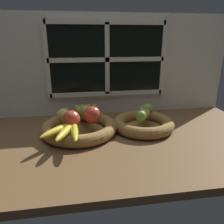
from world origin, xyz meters
TOP-DOWN VIEW (x-y plane):
  - ground_plane at (0.00, 0.00)cm, footprint 140.00×90.00cm
  - back_wall at (0.00, 29.77)cm, footprint 140.00×4.60cm
  - fruit_bowl_left at (-16.75, 1.60)cm, footprint 34.99×34.99cm
  - fruit_bowl_right at (13.97, 1.60)cm, footprint 29.42×29.42cm
  - apple_red_front at (-19.77, -3.79)cm, footprint 7.28×7.28cm
  - apple_red_right at (-10.70, -0.63)cm, footprint 7.87×7.87cm
  - apple_green_back at (-13.19, 5.60)cm, footprint 6.78×6.78cm
  - apple_golden_left at (-23.44, 2.41)cm, footprint 6.56×6.56cm
  - banana_bunch_front at (-21.87, -10.82)cm, footprint 15.66×19.93cm
  - banana_bunch_back at (-13.30, 13.91)cm, footprint 14.85×19.85cm
  - potato_back at (15.91, 5.87)cm, footprint 5.99×6.74cm
  - potato_large at (13.97, 1.60)cm, footprint 8.97×8.71cm
  - lime_near at (11.46, -2.17)cm, footprint 5.29×5.29cm
  - lime_far at (16.89, 5.36)cm, footprint 6.17×6.17cm

SIDE VIEW (x-z plane):
  - ground_plane at x=0.00cm, z-range -3.00..0.00cm
  - fruit_bowl_left at x=-16.75cm, z-range -0.18..5.35cm
  - fruit_bowl_right at x=13.97cm, z-range -0.17..5.36cm
  - banana_bunch_front at x=-21.87cm, z-range 5.53..8.43cm
  - banana_bunch_back at x=-13.30cm, z-range 5.53..8.67cm
  - potato_large at x=13.97cm, z-range 5.53..9.94cm
  - potato_back at x=15.91cm, z-range 5.53..10.65cm
  - lime_near at x=11.46cm, z-range 5.53..10.81cm
  - lime_far at x=16.89cm, z-range 5.53..11.70cm
  - apple_golden_left at x=-23.44cm, z-range 5.53..12.09cm
  - apple_green_back at x=-13.19cm, z-range 5.53..12.31cm
  - apple_red_front at x=-19.77cm, z-range 5.53..12.81cm
  - apple_red_right at x=-10.70cm, z-range 5.53..13.40cm
  - back_wall at x=0.00cm, z-range 0.38..55.38cm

